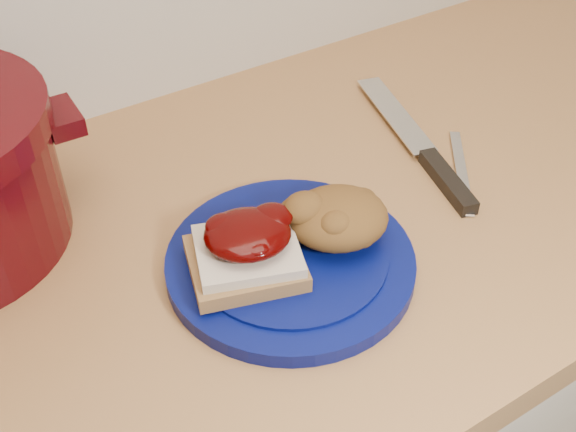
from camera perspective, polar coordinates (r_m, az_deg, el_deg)
plate at (r=0.72m, az=0.19°, el=-3.69°), size 0.32×0.32×0.02m
sandwich at (r=0.68m, az=-3.28°, el=-2.66°), size 0.13×0.12×0.05m
stuffing_mound at (r=0.71m, az=3.97°, el=-0.15°), size 0.13×0.12×0.05m
chef_knife at (r=0.86m, az=11.32°, el=4.25°), size 0.10×0.29×0.02m
butter_knife at (r=0.86m, az=13.53°, el=3.47°), size 0.10×0.13×0.00m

